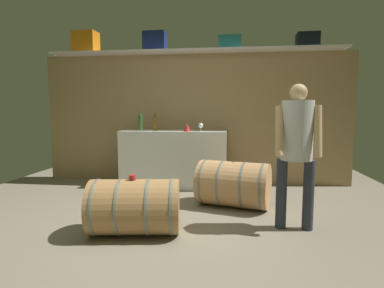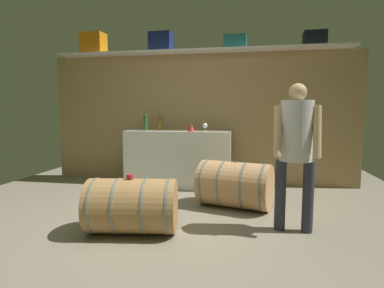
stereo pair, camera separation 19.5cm
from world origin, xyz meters
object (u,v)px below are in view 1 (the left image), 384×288
Objects in this scene: wine_barrel_far at (234,184)px; tasting_cup at (132,177)px; toolcase_navy at (155,42)px; toolcase_black at (307,40)px; wine_glass at (201,126)px; wine_bottle_green at (141,122)px; winemaker_pouring at (297,141)px; toolcase_orange at (86,42)px; red_funnel at (187,128)px; wine_bottle_amber at (155,123)px; work_cabinet at (174,158)px; toolcase_teal at (230,43)px; wine_barrel_near at (135,207)px.

tasting_cup is (-1.01, -1.03, 0.29)m from wine_barrel_far.
toolcase_navy is 2.44m from toolcase_black.
wine_glass is at bearing 75.40° from tasting_cup.
tasting_cup is (0.48, -1.92, -0.48)m from wine_bottle_green.
winemaker_pouring is at bearing -33.13° from wine_barrel_far.
toolcase_orange is at bearing 169.04° from wine_barrel_far.
red_funnel reaches higher than tasting_cup.
wine_bottle_amber is 0.23m from wine_bottle_green.
toolcase_orange is 0.23× the size of work_cabinet.
toolcase_navy is (1.21, 0.00, -0.02)m from toolcase_orange.
wine_bottle_amber is 2.17× the size of wine_glass.
toolcase_teal reaches higher than wine_bottle_green.
toolcase_teal is at bearing 12.13° from wine_bottle_amber.
wine_bottle_amber is 0.28× the size of wine_barrel_far.
wine_bottle_green is at bearing -117.05° from toolcase_navy.
toolcase_orange reaches higher than wine_barrel_far.
toolcase_orange is 0.41× the size of wine_barrel_near.
toolcase_orange is 2.33m from red_funnel.
toolcase_navy reaches higher than wine_bottle_amber.
toolcase_orange is 2.45m from toolcase_teal.
wine_barrel_near is (-0.27, -1.83, -0.70)m from red_funnel.
wine_bottle_amber is (-0.31, -0.05, 0.59)m from work_cabinet.
wine_bottle_green reaches higher than work_cabinet.
winemaker_pouring is at bearing -102.63° from toolcase_black.
wine_bottle_green is 0.33× the size of wine_barrel_far.
tasting_cup is (-0.50, -1.90, -0.42)m from wine_glass.
wine_glass is 0.22m from red_funnel.
wine_glass is 1.10× the size of red_funnel.
toolcase_teal reaches higher than wine_barrel_far.
work_cabinet is 24.11× the size of tasting_cup.
wine_bottle_green reaches higher than tasting_cup.
winemaker_pouring is (1.14, -1.57, -0.08)m from wine_glass.
toolcase_orange is 0.39× the size of wine_barrel_far.
toolcase_teal is at bearing 108.27° from wine_barrel_far.
tasting_cup is at bearing -82.60° from wine_bottle_amber.
winemaker_pouring is at bearing 11.60° from tasting_cup.
work_cabinet is at bearing 164.13° from wine_glass.
tasting_cup is at bearing -79.43° from toolcase_navy.
red_funnel is at bearing -14.94° from wine_bottle_amber.
toolcase_orange reaches higher than winemaker_pouring.
wine_barrel_far is (0.72, -0.81, -0.68)m from red_funnel.
toolcase_orange is at bearing 167.44° from red_funnel.
toolcase_navy is 0.37× the size of wine_barrel_far.
tasting_cup is at bearing 15.24° from winemaker_pouring.
toolcase_navy is 0.39× the size of wine_barrel_near.
toolcase_black is 2.73m from wine_bottle_amber.
toolcase_orange is at bearing 170.58° from wine_glass.
toolcase_orange is 3.65m from toolcase_black.
toolcase_black is at bearing 2.85° from toolcase_navy.
wine_glass is at bearing -6.35° from toolcase_orange.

